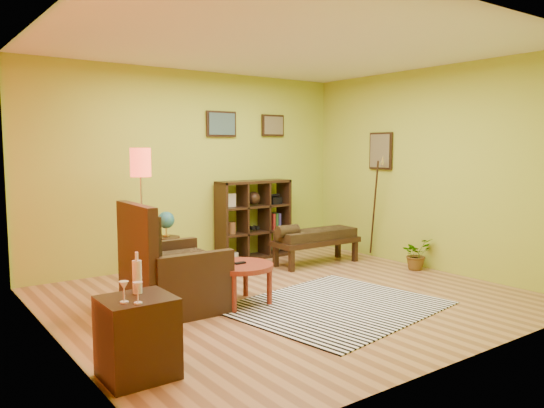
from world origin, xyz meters
TOP-DOWN VIEW (x-y plane):
  - ground at (0.00, 0.00)m, footprint 5.00×5.00m
  - room_shell at (-0.09, 0.01)m, footprint 5.04×4.54m
  - zebra_rug at (0.18, -0.59)m, footprint 2.37×2.09m
  - coffee_table at (-0.59, 0.10)m, footprint 0.73×0.73m
  - armchair at (-1.29, 0.35)m, footprint 0.97×0.98m
  - side_cabinet at (-2.20, -1.02)m, footprint 0.51×0.47m
  - floor_lamp at (-1.17, 1.38)m, footprint 0.26×0.26m
  - globe_table at (-0.71, 1.71)m, footprint 0.36×0.36m
  - cube_shelf at (0.91, 2.03)m, footprint 1.20×0.35m
  - bench at (1.36, 1.14)m, footprint 1.37×0.51m
  - potted_plant at (2.30, 0.05)m, footprint 0.43×0.47m

SIDE VIEW (x-z plane):
  - ground at x=0.00m, z-range 0.00..0.00m
  - zebra_rug at x=0.18m, z-range 0.00..0.01m
  - potted_plant at x=2.30m, z-range 0.00..0.34m
  - side_cabinet at x=-2.20m, z-range -0.15..0.77m
  - armchair at x=-1.29m, z-range -0.23..0.92m
  - coffee_table at x=-0.59m, z-range 0.15..0.62m
  - bench at x=1.36m, z-range 0.09..0.71m
  - cube_shelf at x=0.91m, z-range 0.00..1.20m
  - globe_table at x=-0.71m, z-range 0.22..1.09m
  - floor_lamp at x=-1.17m, z-range 0.53..2.22m
  - room_shell at x=-0.09m, z-range 0.39..3.21m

